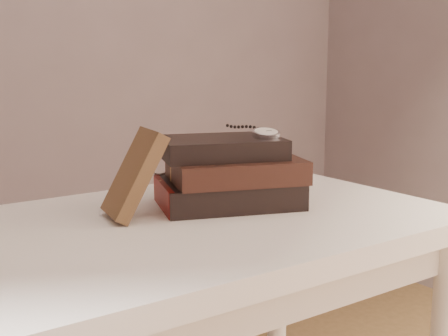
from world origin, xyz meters
TOP-DOWN VIEW (x-y plane):
  - table at (0.00, 0.35)m, footprint 1.00×0.60m
  - book_stack at (0.14, 0.39)m, footprint 0.31×0.27m
  - journal at (-0.05, 0.41)m, footprint 0.12×0.12m
  - pocket_watch at (0.20, 0.36)m, footprint 0.07×0.16m
  - eyeglasses at (0.08, 0.51)m, footprint 0.15×0.16m

SIDE VIEW (x-z plane):
  - table at x=0.00m, z-range 0.28..1.03m
  - book_stack at x=0.14m, z-range 0.75..0.88m
  - eyeglasses at x=0.08m, z-range 0.80..0.85m
  - journal at x=-0.05m, z-range 0.75..0.91m
  - pocket_watch at x=0.20m, z-range 0.88..0.90m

